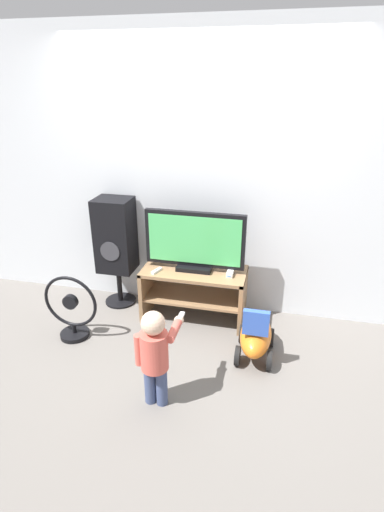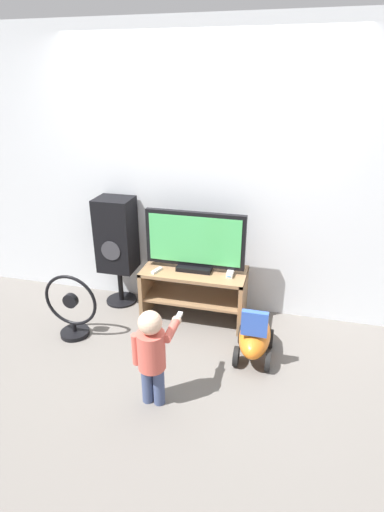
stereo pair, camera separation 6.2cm
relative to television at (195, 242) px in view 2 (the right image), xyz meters
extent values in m
plane|color=slate|center=(0.00, -0.24, -0.78)|extent=(16.00, 16.00, 0.00)
cube|color=silver|center=(0.00, 0.28, 0.52)|extent=(10.00, 0.06, 2.60)
cube|color=#93704C|center=(0.00, -0.02, -0.29)|extent=(0.96, 0.45, 0.03)
cube|color=#93704C|center=(0.00, -0.02, -0.55)|extent=(0.92, 0.41, 0.02)
cube|color=#93704C|center=(-0.46, -0.02, -0.53)|extent=(0.04, 0.45, 0.51)
cube|color=#93704C|center=(0.46, -0.02, -0.53)|extent=(0.04, 0.45, 0.51)
cube|color=black|center=(0.00, 0.00, -0.25)|extent=(0.32, 0.20, 0.04)
cube|color=black|center=(0.00, 0.00, 0.03)|extent=(0.91, 0.05, 0.51)
cube|color=#4CBF66|center=(0.00, -0.03, 0.03)|extent=(0.84, 0.01, 0.44)
cube|color=white|center=(0.34, -0.03, -0.25)|extent=(0.06, 0.17, 0.04)
cube|color=#3F8CE5|center=(0.34, -0.12, -0.25)|extent=(0.03, 0.00, 0.01)
cube|color=white|center=(-0.33, -0.14, -0.26)|extent=(0.07, 0.13, 0.02)
cylinder|color=#337FD8|center=(-0.33, -0.14, -0.25)|extent=(0.01, 0.01, 0.00)
cylinder|color=#3F4C72|center=(-0.05, -1.18, -0.62)|extent=(0.08, 0.08, 0.31)
cylinder|color=#3F4C72|center=(0.03, -1.18, -0.62)|extent=(0.08, 0.08, 0.31)
cylinder|color=#D1594C|center=(-0.01, -1.18, -0.33)|extent=(0.19, 0.19, 0.28)
sphere|color=beige|center=(-0.01, -1.18, -0.11)|extent=(0.16, 0.16, 0.16)
cylinder|color=#D1594C|center=(-0.12, -1.18, -0.34)|extent=(0.06, 0.06, 0.24)
cylinder|color=#D1594C|center=(0.10, -1.06, -0.22)|extent=(0.06, 0.24, 0.06)
sphere|color=beige|center=(0.10, -0.94, -0.22)|extent=(0.07, 0.07, 0.07)
cube|color=white|center=(0.10, -0.90, -0.22)|extent=(0.03, 0.13, 0.02)
cylinder|color=black|center=(-0.81, 0.09, -0.77)|extent=(0.31, 0.31, 0.02)
cylinder|color=black|center=(-0.81, 0.09, -0.59)|extent=(0.05, 0.05, 0.38)
cube|color=black|center=(-0.81, 0.09, -0.04)|extent=(0.35, 0.29, 0.73)
cylinder|color=#38383D|center=(-0.81, -0.07, -0.15)|extent=(0.19, 0.01, 0.19)
cylinder|color=black|center=(-0.98, -0.58, -0.76)|extent=(0.26, 0.26, 0.04)
cylinder|color=black|center=(-0.98, -0.58, -0.70)|extent=(0.04, 0.04, 0.08)
torus|color=black|center=(-0.98, -0.58, -0.42)|extent=(0.49, 0.03, 0.49)
cylinder|color=black|center=(-0.98, -0.58, -0.42)|extent=(0.13, 0.05, 0.13)
ellipsoid|color=orange|center=(0.63, -0.47, -0.58)|extent=(0.25, 0.56, 0.23)
cube|color=blue|center=(0.63, -0.63, -0.37)|extent=(0.20, 0.05, 0.21)
cylinder|color=black|center=(0.50, -0.32, -0.70)|extent=(0.04, 0.16, 0.16)
cylinder|color=black|center=(0.75, -0.32, -0.70)|extent=(0.04, 0.16, 0.16)
cylinder|color=black|center=(0.50, -0.63, -0.70)|extent=(0.04, 0.16, 0.16)
cylinder|color=black|center=(0.75, -0.63, -0.70)|extent=(0.04, 0.16, 0.16)
camera|label=1|loc=(0.74, -3.26, 1.35)|focal=28.00mm
camera|label=2|loc=(0.80, -3.24, 1.35)|focal=28.00mm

